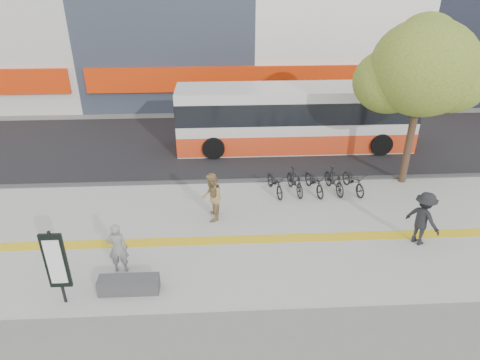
{
  "coord_description": "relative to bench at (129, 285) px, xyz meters",
  "views": [
    {
      "loc": [
        -0.1,
        -10.06,
        7.99
      ],
      "look_at": [
        0.53,
        2.0,
        1.71
      ],
      "focal_mm": 31.72,
      "sensor_mm": 36.0,
      "label": 1
    }
  ],
  "objects": [
    {
      "name": "ground",
      "position": [
        2.6,
        1.2,
        -0.3
      ],
      "size": [
        120.0,
        120.0,
        0.0
      ],
      "primitive_type": "plane",
      "color": "slate",
      "rests_on": "ground"
    },
    {
      "name": "sidewalk",
      "position": [
        2.6,
        2.7,
        -0.27
      ],
      "size": [
        40.0,
        7.0,
        0.08
      ],
      "primitive_type": "cube",
      "color": "gray",
      "rests_on": "ground"
    },
    {
      "name": "tactile_strip",
      "position": [
        2.6,
        2.2,
        -0.22
      ],
      "size": [
        40.0,
        0.45,
        0.01
      ],
      "primitive_type": "cube",
      "color": "gold",
      "rests_on": "sidewalk"
    },
    {
      "name": "street",
      "position": [
        2.6,
        10.2,
        -0.28
      ],
      "size": [
        40.0,
        8.0,
        0.06
      ],
      "primitive_type": "cube",
      "color": "black",
      "rests_on": "ground"
    },
    {
      "name": "curb",
      "position": [
        2.6,
        6.2,
        -0.23
      ],
      "size": [
        40.0,
        0.25,
        0.14
      ],
      "primitive_type": "cube",
      "color": "#363638",
      "rests_on": "ground"
    },
    {
      "name": "bench",
      "position": [
        0.0,
        0.0,
        0.0
      ],
      "size": [
        1.6,
        0.45,
        0.45
      ],
      "primitive_type": "cube",
      "color": "#363638",
      "rests_on": "sidewalk"
    },
    {
      "name": "signboard",
      "position": [
        -1.6,
        -0.31,
        1.06
      ],
      "size": [
        0.55,
        0.1,
        2.2
      ],
      "color": "black",
      "rests_on": "sidewalk"
    },
    {
      "name": "street_tree",
      "position": [
        9.78,
        6.02,
        4.21
      ],
      "size": [
        4.4,
        3.8,
        6.31
      ],
      "color": "#372219",
      "rests_on": "sidewalk"
    },
    {
      "name": "bus",
      "position": [
        6.03,
        9.7,
        1.12
      ],
      "size": [
        10.87,
        2.58,
        2.9
      ],
      "color": "silver",
      "rests_on": "street"
    },
    {
      "name": "bicycle_row",
      "position": [
        6.08,
        5.2,
        0.22
      ],
      "size": [
        3.91,
        1.71,
        0.95
      ],
      "color": "black",
      "rests_on": "sidewalk"
    },
    {
      "name": "seated_woman",
      "position": [
        -0.4,
        0.9,
        0.56
      ],
      "size": [
        0.58,
        0.38,
        1.56
      ],
      "primitive_type": "imported",
      "rotation": [
        0.0,
        0.0,
        3.16
      ],
      "color": "black",
      "rests_on": "sidewalk"
    },
    {
      "name": "pedestrian_tan",
      "position": [
        2.2,
        3.47,
        0.64
      ],
      "size": [
        0.68,
        0.86,
        1.73
      ],
      "primitive_type": "imported",
      "rotation": [
        0.0,
        0.0,
        -1.6
      ],
      "color": "olive",
      "rests_on": "sidewalk"
    },
    {
      "name": "pedestrian_dark",
      "position": [
        8.67,
        1.78,
        0.66
      ],
      "size": [
        1.16,
        1.32,
        1.77
      ],
      "primitive_type": "imported",
      "rotation": [
        0.0,
        0.0,
        2.13
      ],
      "color": "black",
      "rests_on": "sidewalk"
    }
  ]
}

